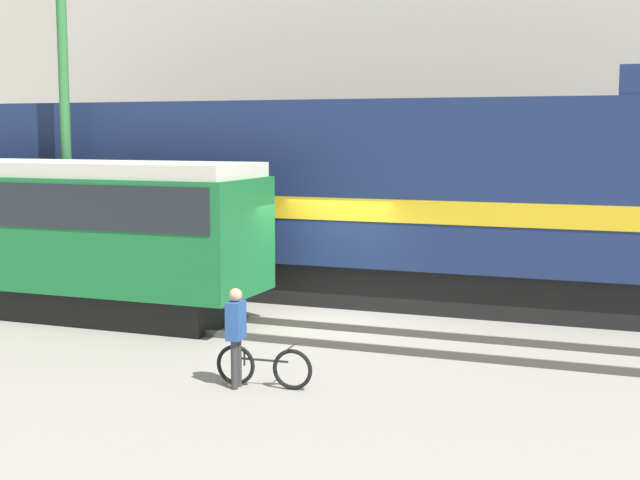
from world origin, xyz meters
The scene contains 9 objects.
ground_plane centered at (0.00, 0.00, 0.00)m, with size 120.00×120.00×0.00m, color gray.
track_near centered at (0.00, -1.56, 0.07)m, with size 60.00×1.50×0.14m.
track_far centered at (0.00, 2.49, 0.07)m, with size 60.00×1.50×0.14m.
building_backdrop centered at (0.00, 11.30, 7.21)m, with size 49.37×6.00×14.42m.
freight_locomotive centered at (-0.50, 2.49, 2.48)m, with size 18.89×3.04×5.32m.
streetcar centered at (-6.26, -1.56, 1.93)m, with size 10.57×2.54×3.38m.
bicycle centered at (0.94, -5.05, 0.33)m, with size 1.61×0.44×0.71m.
person centered at (0.55, -5.23, 0.96)m, with size 0.25×0.38×1.59m.
utility_pole_center centered at (-6.85, 0.47, 3.69)m, with size 0.24×0.24×7.37m.
Camera 1 is at (6.72, -17.50, 4.03)m, focal length 50.00 mm.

